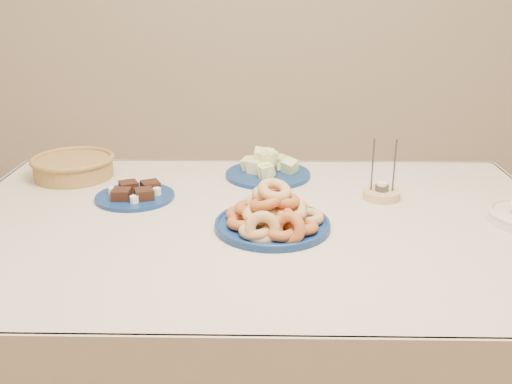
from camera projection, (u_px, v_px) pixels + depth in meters
The scene contains 6 objects.
dining_table at pixel (256, 254), 1.60m from camera, with size 1.71×1.11×0.75m.
donut_platter at pixel (273, 216), 1.50m from camera, with size 0.34×0.34×0.14m.
melon_plate at pixel (268, 168), 1.91m from camera, with size 0.36×0.36×0.10m.
brownie_plate at pixel (135, 194), 1.72m from camera, with size 0.28×0.28×0.04m.
wicker_basket at pixel (73, 166), 1.90m from camera, with size 0.31×0.31×0.07m.
candle_holder at pixel (381, 193), 1.72m from camera, with size 0.12×0.12×0.18m.
Camera 1 is at (0.03, -1.44, 1.36)m, focal length 40.00 mm.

